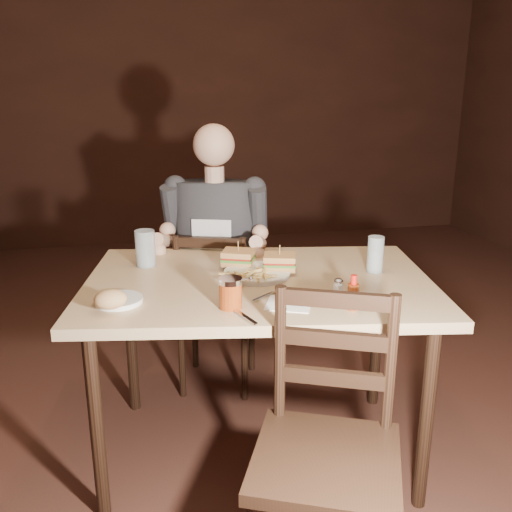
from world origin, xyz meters
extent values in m
plane|color=#311913|center=(0.00, 0.00, 0.00)|extent=(7.00, 7.00, 0.00)
plane|color=#3D2017|center=(0.00, 3.50, 1.40)|extent=(6.00, 0.00, 6.00)
cube|color=tan|center=(0.04, 0.03, 0.75)|extent=(1.47, 1.11, 0.04)
cylinder|color=black|center=(-0.60, -0.22, 0.36)|extent=(0.05, 0.05, 0.73)
cylinder|color=black|center=(-0.47, 0.48, 0.36)|extent=(0.05, 0.05, 0.73)
cylinder|color=black|center=(0.54, -0.42, 0.36)|extent=(0.05, 0.05, 0.73)
cylinder|color=black|center=(0.67, 0.28, 0.36)|extent=(0.05, 0.05, 0.73)
cylinder|color=white|center=(0.04, 0.07, 0.78)|extent=(0.30, 0.30, 0.01)
ellipsoid|color=maroon|center=(0.12, 0.10, 0.79)|extent=(0.05, 0.05, 0.01)
cylinder|color=silver|center=(-0.38, 0.30, 0.85)|extent=(0.10, 0.10, 0.15)
cylinder|color=silver|center=(0.51, 0.02, 0.84)|extent=(0.07, 0.07, 0.15)
cube|color=white|center=(0.08, -0.25, 0.77)|extent=(0.20, 0.19, 0.00)
cube|color=silver|center=(-0.11, -0.29, 0.78)|extent=(0.09, 0.23, 0.01)
cube|color=silver|center=(0.02, -0.16, 0.78)|extent=(0.12, 0.10, 0.00)
cylinder|color=white|center=(-0.49, -0.11, 0.78)|extent=(0.19, 0.19, 0.01)
ellipsoid|color=tan|center=(-0.52, -0.18, 0.81)|extent=(0.12, 0.11, 0.07)
camera|label=1|loc=(-0.43, -2.01, 1.50)|focal=40.00mm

